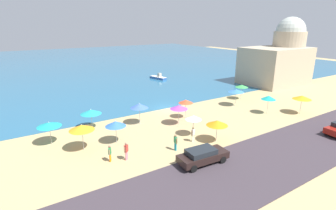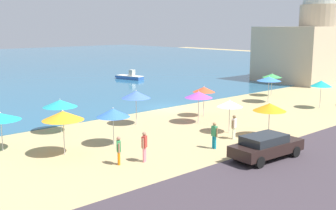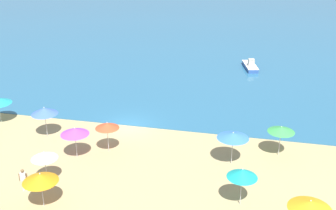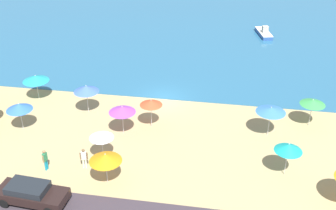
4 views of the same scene
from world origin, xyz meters
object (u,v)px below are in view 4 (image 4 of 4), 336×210
object	(u,v)px
bather_1	(45,159)
beach_umbrella_0	(289,148)
beach_umbrella_3	(122,109)
beach_umbrella_4	(271,110)
beach_umbrella_2	(151,103)
beach_umbrella_8	(36,78)
beach_umbrella_1	(19,107)
beach_umbrella_5	(101,135)
beach_umbrella_7	(86,89)
beach_umbrella_10	(313,102)
parked_car_0	(31,193)
bather_3	(84,157)
beach_umbrella_6	(105,158)
skiff_nearshore	(264,33)

from	to	relation	value
bather_1	beach_umbrella_0	bearing A→B (deg)	7.58
beach_umbrella_3	beach_umbrella_4	world-z (taller)	beach_umbrella_4
beach_umbrella_0	beach_umbrella_2	distance (m)	11.61
beach_umbrella_4	beach_umbrella_8	xyz separation A→B (m)	(-21.17, 2.77, -0.24)
beach_umbrella_1	beach_umbrella_3	world-z (taller)	beach_umbrella_3
beach_umbrella_1	beach_umbrella_2	distance (m)	10.77
beach_umbrella_5	beach_umbrella_7	distance (m)	7.27
beach_umbrella_5	beach_umbrella_10	bearing A→B (deg)	25.14
beach_umbrella_4	beach_umbrella_7	bearing A→B (deg)	176.03
bather_1	parked_car_0	xyz separation A→B (m)	(0.53, -3.45, -0.12)
beach_umbrella_3	beach_umbrella_4	size ratio (longest dim) A/B	0.98
beach_umbrella_2	bather_1	xyz separation A→B (m)	(-6.36, -6.96, -1.35)
beach_umbrella_5	bather_3	world-z (taller)	beach_umbrella_5
beach_umbrella_0	beach_umbrella_3	world-z (taller)	beach_umbrella_0
beach_umbrella_5	parked_car_0	size ratio (longest dim) A/B	0.52
beach_umbrella_10	bather_3	xyz separation A→B (m)	(-16.83, -8.69, -1.30)
beach_umbrella_4	parked_car_0	size ratio (longest dim) A/B	0.56
beach_umbrella_8	beach_umbrella_7	bearing A→B (deg)	-17.08
beach_umbrella_2	beach_umbrella_10	world-z (taller)	beach_umbrella_2
beach_umbrella_2	beach_umbrella_6	size ratio (longest dim) A/B	1.05
beach_umbrella_7	beach_umbrella_10	xyz separation A→B (m)	(19.18, 0.98, -0.13)
beach_umbrella_5	bather_1	distance (m)	4.31
beach_umbrella_7	parked_car_0	bearing A→B (deg)	-88.98
beach_umbrella_5	beach_umbrella_8	world-z (taller)	beach_umbrella_8
beach_umbrella_2	beach_umbrella_10	bearing A→B (deg)	10.25
beach_umbrella_10	bather_3	bearing A→B (deg)	-152.69
beach_umbrella_1	bather_3	xyz separation A→B (m)	(6.87, -4.19, -1.19)
beach_umbrella_1	parked_car_0	xyz separation A→B (m)	(4.73, -8.29, -1.29)
beach_umbrella_10	beach_umbrella_5	bearing A→B (deg)	-154.86
beach_umbrella_3	skiff_nearshore	distance (m)	28.16
beach_umbrella_4	beach_umbrella_10	xyz separation A→B (m)	(3.50, 2.07, -0.13)
bather_1	beach_umbrella_6	bearing A→B (deg)	-8.04
beach_umbrella_3	beach_umbrella_6	world-z (taller)	beach_umbrella_3
beach_umbrella_3	beach_umbrella_5	bearing A→B (deg)	-99.44
beach_umbrella_1	beach_umbrella_5	distance (m)	8.40
beach_umbrella_3	beach_umbrella_6	xyz separation A→B (m)	(0.48, -6.22, -0.14)
beach_umbrella_0	beach_umbrella_3	xyz separation A→B (m)	(-12.69, 3.29, -0.06)
beach_umbrella_0	beach_umbrella_2	bearing A→B (deg)	156.13
bather_3	bather_1	bearing A→B (deg)	-166.45
beach_umbrella_4	beach_umbrella_10	size ratio (longest dim) A/B	1.06
beach_umbrella_10	parked_car_0	world-z (taller)	beach_umbrella_10
beach_umbrella_4	beach_umbrella_8	distance (m)	21.35
beach_umbrella_8	bather_3	xyz separation A→B (m)	(7.84, -9.40, -1.19)
beach_umbrella_1	beach_umbrella_7	world-z (taller)	beach_umbrella_7
beach_umbrella_0	parked_car_0	size ratio (longest dim) A/B	0.56
beach_umbrella_4	skiff_nearshore	bearing A→B (deg)	89.03
beach_umbrella_4	bather_3	world-z (taller)	beach_umbrella_4
beach_umbrella_0	beach_umbrella_8	size ratio (longest dim) A/B	1.09
beach_umbrella_3	beach_umbrella_10	distance (m)	15.68
beach_umbrella_1	beach_umbrella_5	xyz separation A→B (m)	(7.87, -2.93, 0.02)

